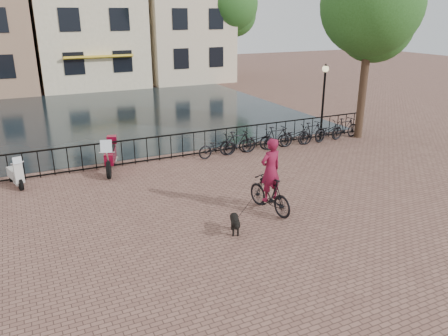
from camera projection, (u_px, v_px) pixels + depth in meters
name	position (u px, v px, depth m)	size (l,w,h in m)	color
ground	(275.00, 248.00, 11.07)	(100.00, 100.00, 0.00)	brown
canal_water	(120.00, 114.00, 25.78)	(20.00, 20.00, 0.00)	black
railing	(171.00, 147.00, 17.71)	(20.00, 0.05, 1.02)	black
canal_house_mid	(84.00, 10.00, 34.80)	(8.00, 9.50, 11.80)	beige
canal_house_right	(178.00, 1.00, 37.80)	(7.00, 9.00, 13.30)	beige
tree_near_right	(372.00, 5.00, 19.02)	(4.48, 4.48, 8.24)	black
tree_far_right	(230.00, 4.00, 36.77)	(4.76, 4.76, 8.76)	black
lamp_post	(324.00, 90.00, 19.66)	(0.30, 0.30, 3.45)	black
cyclist	(270.00, 180.00, 12.80)	(0.91, 2.00, 2.66)	black
dog	(235.00, 223.00, 11.76)	(0.55, 0.88, 0.56)	black
motorcycle	(110.00, 152.00, 16.25)	(1.10, 2.14, 1.49)	maroon
scooter	(14.00, 169.00, 14.87)	(0.70, 1.36, 1.22)	beige
parked_bike_0	(217.00, 147.00, 17.94)	(0.60, 1.72, 0.90)	black
parked_bike_1	(238.00, 143.00, 18.31)	(0.47, 1.66, 1.00)	black
parked_bike_2	(258.00, 141.00, 18.72)	(0.60, 1.72, 0.90)	black
parked_bike_3	(276.00, 137.00, 19.09)	(0.47, 1.66, 1.00)	black
parked_bike_4	(295.00, 136.00, 19.49)	(0.60, 1.72, 0.90)	black
parked_bike_5	(312.00, 133.00, 19.86)	(0.47, 1.66, 1.00)	black
parked_bike_6	(329.00, 131.00, 20.26)	(0.60, 1.72, 0.90)	black
parked_bike_7	(345.00, 128.00, 20.63)	(0.47, 1.66, 1.00)	black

